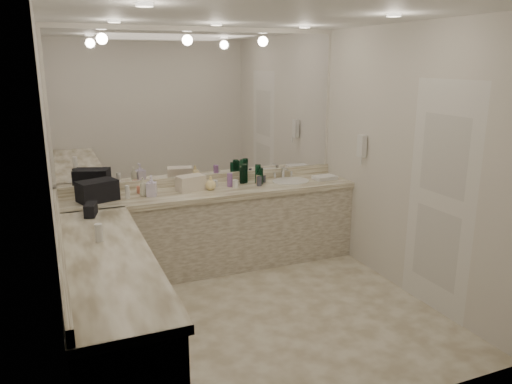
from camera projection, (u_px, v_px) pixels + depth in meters
name	position (u px, v px, depth m)	size (l,w,h in m)	color
floor	(255.00, 314.00, 4.57)	(3.20, 3.20, 0.00)	beige
ceiling	(254.00, 14.00, 3.91)	(3.20, 3.20, 0.00)	white
wall_back	(203.00, 148.00, 5.57)	(3.20, 0.02, 2.60)	silver
wall_left	(52.00, 195.00, 3.64)	(0.02, 3.00, 2.60)	silver
wall_right	(407.00, 162.00, 4.83)	(0.02, 3.00, 2.60)	silver
vanity_back_base	(213.00, 231.00, 5.53)	(3.20, 0.60, 0.84)	beige
vanity_back_top	(213.00, 192.00, 5.41)	(3.20, 0.64, 0.06)	#EEE7CB
vanity_left_base	(109.00, 315.00, 3.71)	(0.60, 2.40, 0.84)	beige
vanity_left_top	(106.00, 258.00, 3.60)	(0.64, 2.42, 0.06)	#EEE7CB
backsplash_back	(205.00, 179.00, 5.65)	(3.20, 0.04, 0.10)	#EEE7CB
backsplash_left	(60.00, 240.00, 3.74)	(0.04, 3.00, 0.10)	#EEE7CB
mirror_back	(202.00, 106.00, 5.44)	(3.12, 0.01, 1.55)	white
mirror_left	(47.00, 130.00, 3.52)	(0.01, 2.92, 1.55)	white
sink	(291.00, 182.00, 5.76)	(0.44, 0.44, 0.03)	white
faucet	(283.00, 172.00, 5.93)	(0.24, 0.16, 0.14)	silver
wall_phone	(362.00, 146.00, 5.43)	(0.06, 0.10, 0.24)	white
door	(440.00, 200.00, 4.44)	(0.02, 0.82, 2.10)	white
black_toiletry_bag	(97.00, 190.00, 4.94)	(0.37, 0.23, 0.21)	black
black_bag_spill	(91.00, 210.00, 4.46)	(0.09, 0.20, 0.11)	black
cream_cosmetic_case	(191.00, 182.00, 5.35)	(0.29, 0.18, 0.17)	silver
hand_towel	(325.00, 177.00, 5.86)	(0.26, 0.17, 0.04)	white
lotion_left	(99.00, 233.00, 3.83)	(0.06, 0.06, 0.14)	white
soap_bottle_a	(143.00, 187.00, 5.11)	(0.08, 0.08, 0.19)	white
soap_bottle_b	(151.00, 186.00, 5.10)	(0.10, 0.10, 0.22)	white
soap_bottle_c	(211.00, 183.00, 5.37)	(0.12, 0.12, 0.15)	#FFE69A
green_bottle_0	(245.00, 174.00, 5.69)	(0.07, 0.07, 0.20)	#165637
green_bottle_1	(260.00, 176.00, 5.62)	(0.07, 0.07, 0.18)	#165637
green_bottle_2	(242.00, 175.00, 5.65)	(0.06, 0.06, 0.18)	#165637
green_bottle_3	(258.00, 174.00, 5.68)	(0.07, 0.07, 0.21)	#165637
green_bottle_4	(245.00, 174.00, 5.67)	(0.07, 0.07, 0.21)	#165637
amenity_bottle_0	(196.00, 185.00, 5.42)	(0.04, 0.04, 0.09)	white
amenity_bottle_1	(235.00, 184.00, 5.46)	(0.07, 0.07, 0.09)	white
amenity_bottle_2	(230.00, 180.00, 5.51)	(0.06, 0.06, 0.15)	#9966B2
amenity_bottle_3	(140.00, 190.00, 5.25)	(0.06, 0.06, 0.07)	#E57F66
amenity_bottle_4	(127.00, 192.00, 5.03)	(0.04, 0.04, 0.13)	white
amenity_bottle_5	(259.00, 181.00, 5.54)	(0.05, 0.05, 0.11)	#3F3F4C
amenity_bottle_6	(259.00, 180.00, 5.61)	(0.05, 0.05, 0.11)	#E0B28C
amenity_bottle_7	(215.00, 183.00, 5.53)	(0.06, 0.06, 0.07)	white
amenity_bottle_8	(264.00, 179.00, 5.71)	(0.04, 0.04, 0.08)	#3F3F4C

